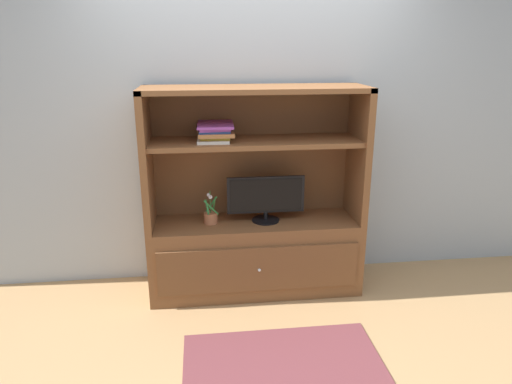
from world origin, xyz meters
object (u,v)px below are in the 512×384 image
object	(u,v)px
tv_monitor	(266,198)
potted_plant	(211,216)
magazine_stack	(215,132)
media_console	(255,230)

from	to	relation	value
tv_monitor	potted_plant	xyz separation A→B (m)	(-0.42, 0.00, -0.14)
tv_monitor	magazine_stack	world-z (taller)	magazine_stack
potted_plant	magazine_stack	world-z (taller)	magazine_stack
media_console	magazine_stack	bearing A→B (deg)	-178.80
tv_monitor	magazine_stack	bearing A→B (deg)	178.27
potted_plant	magazine_stack	size ratio (longest dim) A/B	0.74
tv_monitor	magazine_stack	xyz separation A→B (m)	(-0.37, 0.01, 0.51)
potted_plant	magazine_stack	distance (m)	0.65
media_console	magazine_stack	size ratio (longest dim) A/B	4.69
magazine_stack	media_console	bearing A→B (deg)	1.20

